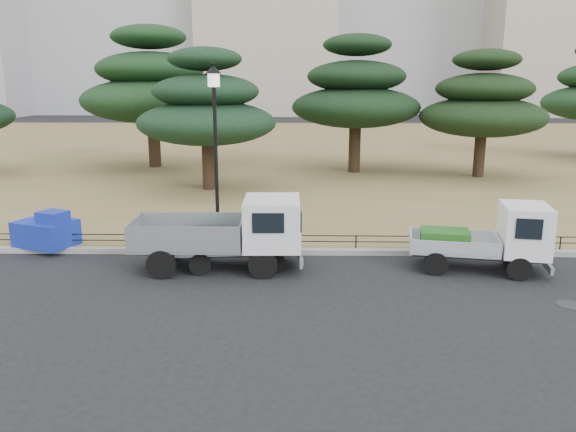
{
  "coord_description": "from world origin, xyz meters",
  "views": [
    {
      "loc": [
        0.34,
        -13.28,
        4.88
      ],
      "look_at": [
        0.0,
        2.0,
        1.3
      ],
      "focal_mm": 35.0,
      "sensor_mm": 36.0,
      "label": 1
    }
  ],
  "objects_px": {
    "street_lamp": "(215,127)",
    "tarp_pile": "(47,231)",
    "truck_large": "(228,230)",
    "truck_kei_front": "(249,236)",
    "truck_kei_rear": "(489,238)"
  },
  "relations": [
    {
      "from": "street_lamp",
      "to": "tarp_pile",
      "type": "relative_size",
      "value": 2.69
    },
    {
      "from": "truck_large",
      "to": "truck_kei_front",
      "type": "height_order",
      "value": "truck_large"
    },
    {
      "from": "truck_kei_rear",
      "to": "truck_kei_front",
      "type": "bearing_deg",
      "value": -171.71
    },
    {
      "from": "truck_kei_front",
      "to": "truck_kei_rear",
      "type": "bearing_deg",
      "value": -8.85
    },
    {
      "from": "truck_kei_front",
      "to": "tarp_pile",
      "type": "xyz_separation_m",
      "value": [
        -6.21,
        1.38,
        -0.29
      ]
    },
    {
      "from": "truck_kei_front",
      "to": "truck_large",
      "type": "bearing_deg",
      "value": -163.7
    },
    {
      "from": "truck_kei_rear",
      "to": "tarp_pile",
      "type": "height_order",
      "value": "truck_kei_rear"
    },
    {
      "from": "tarp_pile",
      "to": "street_lamp",
      "type": "bearing_deg",
      "value": 0.59
    },
    {
      "from": "truck_large",
      "to": "tarp_pile",
      "type": "height_order",
      "value": "truck_large"
    },
    {
      "from": "truck_kei_rear",
      "to": "street_lamp",
      "type": "xyz_separation_m",
      "value": [
        -7.49,
        1.66,
        2.79
      ]
    },
    {
      "from": "truck_kei_front",
      "to": "truck_kei_rear",
      "type": "distance_m",
      "value": 6.45
    },
    {
      "from": "truck_kei_front",
      "to": "truck_kei_rear",
      "type": "height_order",
      "value": "truck_kei_rear"
    },
    {
      "from": "truck_kei_rear",
      "to": "street_lamp",
      "type": "height_order",
      "value": "street_lamp"
    },
    {
      "from": "truck_large",
      "to": "tarp_pile",
      "type": "relative_size",
      "value": 2.29
    },
    {
      "from": "truck_large",
      "to": "truck_kei_front",
      "type": "xyz_separation_m",
      "value": [
        0.54,
        0.23,
        -0.21
      ]
    }
  ]
}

